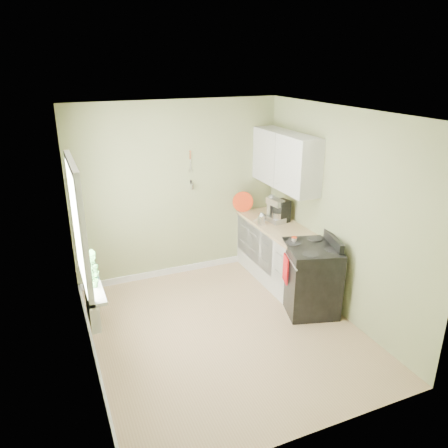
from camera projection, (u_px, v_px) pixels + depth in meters
name	position (u px, v px, depth m)	size (l,w,h in m)	color
floor	(225.00, 331.00, 5.53)	(3.20, 3.60, 0.02)	tan
ceiling	(225.00, 112.00, 4.57)	(3.20, 3.60, 0.02)	white
wall_back	(178.00, 191.00, 6.61)	(3.20, 0.02, 2.70)	#949C6A
wall_left	(80.00, 255.00, 4.46)	(0.02, 3.60, 2.70)	#949C6A
wall_right	(339.00, 214.00, 5.64)	(0.02, 3.60, 2.70)	#949C6A
base_cabinets	(277.00, 253.00, 6.71)	(0.60, 1.60, 0.87)	silver
countertop	(278.00, 225.00, 6.54)	(0.64, 1.60, 0.04)	tan
upper_cabinets	(285.00, 160.00, 6.34)	(0.35, 1.40, 0.80)	silver
window	(78.00, 227.00, 4.66)	(0.06, 1.14, 1.44)	white
window_sill	(91.00, 281.00, 4.92)	(0.18, 1.14, 0.04)	white
radiator	(92.00, 309.00, 4.98)	(0.12, 0.50, 0.35)	white
wall_utensils	(191.00, 177.00, 6.58)	(0.02, 0.14, 0.58)	tan
stove	(311.00, 277.00, 5.87)	(0.85, 0.91, 1.05)	black
stand_mixer	(275.00, 211.00, 6.59)	(0.24, 0.35, 0.40)	#B2B2B7
kettle	(261.00, 219.00, 6.48)	(0.18, 0.11, 0.18)	silver
coffee_maker	(282.00, 211.00, 6.59)	(0.22, 0.24, 0.34)	black
red_tray	(243.00, 202.00, 7.01)	(0.33, 0.33, 0.02)	red
jar	(294.00, 240.00, 5.87)	(0.07, 0.07, 0.08)	beige
plant_a	(93.00, 275.00, 4.70)	(0.15, 0.11, 0.29)	#397A34
plant_b	(90.00, 265.00, 4.89)	(0.18, 0.15, 0.33)	#397A34
plant_c	(89.00, 261.00, 5.04)	(0.16, 0.16, 0.28)	#397A34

